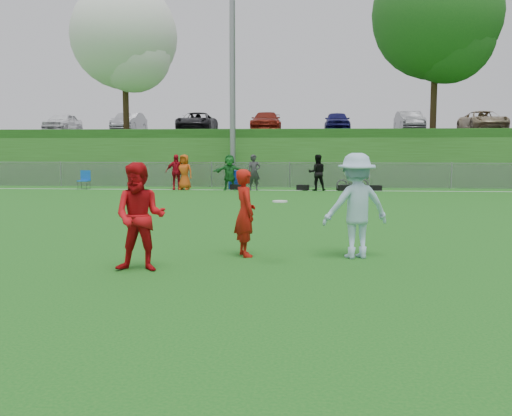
# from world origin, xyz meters

# --- Properties ---
(ground) EXTENTS (120.00, 120.00, 0.00)m
(ground) POSITION_xyz_m (0.00, 0.00, 0.00)
(ground) COLOR #135C18
(ground) RESTS_ON ground
(sideline_far) EXTENTS (60.00, 0.10, 0.01)m
(sideline_far) POSITION_xyz_m (0.00, 18.00, 0.01)
(sideline_far) COLOR white
(sideline_far) RESTS_ON ground
(fence) EXTENTS (58.00, 0.06, 1.30)m
(fence) POSITION_xyz_m (0.00, 20.00, 0.65)
(fence) COLOR gray
(fence) RESTS_ON ground
(light_pole) EXTENTS (1.20, 0.40, 12.15)m
(light_pole) POSITION_xyz_m (-3.00, 20.80, 6.71)
(light_pole) COLOR gray
(light_pole) RESTS_ON ground
(berm) EXTENTS (120.00, 18.00, 3.00)m
(berm) POSITION_xyz_m (0.00, 31.00, 1.50)
(berm) COLOR #204E16
(berm) RESTS_ON ground
(parking_lot) EXTENTS (120.00, 12.00, 0.10)m
(parking_lot) POSITION_xyz_m (0.00, 33.00, 3.05)
(parking_lot) COLOR black
(parking_lot) RESTS_ON berm
(tree_white_flowering) EXTENTS (6.30, 6.30, 8.78)m
(tree_white_flowering) POSITION_xyz_m (-9.84, 24.92, 8.32)
(tree_white_flowering) COLOR black
(tree_white_flowering) RESTS_ON berm
(tree_green_near) EXTENTS (7.14, 7.14, 9.95)m
(tree_green_near) POSITION_xyz_m (8.16, 24.42, 9.03)
(tree_green_near) COLOR black
(tree_green_near) RESTS_ON berm
(car_row) EXTENTS (32.04, 5.18, 1.44)m
(car_row) POSITION_xyz_m (-1.17, 32.00, 3.82)
(car_row) COLOR white
(car_row) RESTS_ON parking_lot
(spectator_row) EXTENTS (7.72, 0.81, 1.69)m
(spectator_row) POSITION_xyz_m (-2.63, 18.00, 0.85)
(spectator_row) COLOR #B20C1C
(spectator_row) RESTS_ON ground
(gear_bags) EXTENTS (7.17, 0.52, 0.26)m
(gear_bags) POSITION_xyz_m (1.20, 18.10, 0.13)
(gear_bags) COLOR black
(gear_bags) RESTS_ON ground
(player_red_left) EXTENTS (0.59, 0.70, 1.63)m
(player_red_left) POSITION_xyz_m (-0.36, 1.60, 0.82)
(player_red_left) COLOR #B1140C
(player_red_left) RESTS_ON ground
(player_red_center) EXTENTS (0.88, 0.69, 1.79)m
(player_red_center) POSITION_xyz_m (-1.94, 0.16, 0.90)
(player_red_center) COLOR red
(player_red_center) RESTS_ON ground
(player_blue) EXTENTS (1.41, 1.08, 1.93)m
(player_blue) POSITION_xyz_m (1.69, 1.61, 0.97)
(player_blue) COLOR #A6CAE7
(player_blue) RESTS_ON ground
(frisbee) EXTENTS (0.26, 0.26, 0.02)m
(frisbee) POSITION_xyz_m (0.33, 0.85, 1.11)
(frisbee) COLOR white
(frisbee) RESTS_ON ground
(recycling_bin) EXTENTS (0.78, 0.78, 0.90)m
(recycling_bin) POSITION_xyz_m (-2.68, 18.82, 0.45)
(recycling_bin) COLOR #0D2D97
(recycling_bin) RESTS_ON ground
(camp_chair) EXTENTS (0.51, 0.52, 0.90)m
(camp_chair) POSITION_xyz_m (-10.00, 18.10, 0.27)
(camp_chair) COLOR blue
(camp_chair) RESTS_ON ground
(bicycle) EXTENTS (1.67, 0.96, 0.83)m
(bicycle) POSITION_xyz_m (3.00, 18.16, 0.41)
(bicycle) COLOR #333335
(bicycle) RESTS_ON ground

